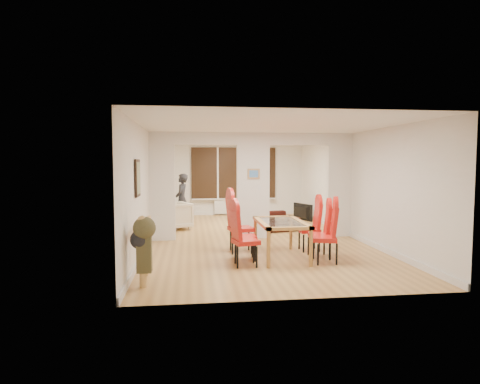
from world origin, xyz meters
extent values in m
cube|color=tan|center=(0.00, 0.00, 0.00)|extent=(5.00, 9.00, 0.01)
cube|color=white|center=(0.00, 0.00, 1.30)|extent=(5.00, 0.18, 2.60)
cube|color=black|center=(0.00, 4.44, 1.50)|extent=(3.00, 0.08, 1.80)
cube|color=white|center=(0.00, 4.40, 0.30)|extent=(1.40, 0.08, 0.50)
sphere|color=orange|center=(0.30, 3.30, 2.15)|extent=(0.36, 0.36, 0.36)
cube|color=gray|center=(-2.47, -2.40, 1.60)|extent=(0.04, 0.52, 0.67)
cube|color=#4C8CD8|center=(0.00, -0.10, 1.60)|extent=(0.30, 0.03, 0.25)
imported|color=black|center=(0.52, 0.94, 0.26)|extent=(1.90, 1.13, 0.52)
imported|color=#EFE4CA|center=(-2.00, 1.54, 0.38)|extent=(1.10, 1.11, 0.77)
imported|color=black|center=(-1.79, 2.31, 0.77)|extent=(0.63, 0.48, 1.54)
imported|color=black|center=(2.00, 2.82, 0.27)|extent=(0.91, 0.46, 0.54)
cylinder|color=#143F19|center=(0.74, 2.74, 0.36)|extent=(0.06, 0.06, 0.26)
imported|color=#352012|center=(0.49, 2.76, 0.25)|extent=(0.20, 0.20, 0.05)
camera|label=1|loc=(-1.52, -9.75, 1.88)|focal=30.00mm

